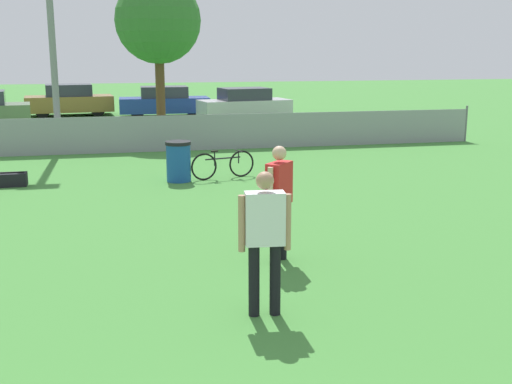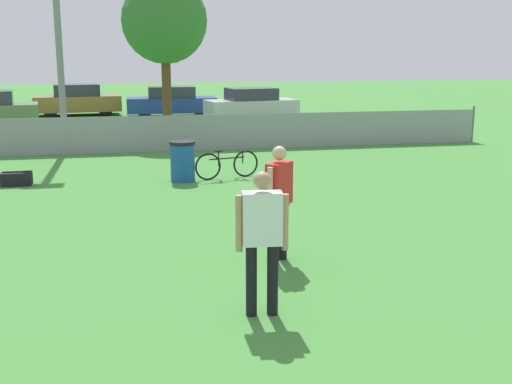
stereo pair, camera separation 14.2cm
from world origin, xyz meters
TOP-DOWN VIEW (x-y plane):
  - fence_backline at (0.00, 18.00)m, footprint 23.13×0.07m
  - tree_near_pole at (1.48, 21.05)m, footprint 2.93×2.93m
  - player_defender_red at (2.14, 7.07)m, footprint 0.47×0.48m
  - player_receiver_white at (1.48, 5.21)m, footprint 0.61×0.26m
  - bicycle_sideline at (2.38, 13.39)m, footprint 1.61×0.53m
  - trash_bin at (1.30, 13.31)m, footprint 0.60×0.60m
  - gear_bag_sideline at (-2.50, 13.58)m, footprint 0.67×0.37m
  - parked_car_tan at (-2.17, 29.99)m, footprint 4.14×2.18m
  - parked_car_blue at (2.20, 28.65)m, footprint 4.15×1.75m
  - parked_car_silver at (5.54, 26.34)m, footprint 4.19×2.30m

SIDE VIEW (x-z plane):
  - gear_bag_sideline at x=-2.50m, z-range -0.01..0.32m
  - bicycle_sideline at x=2.38m, z-range -0.01..0.69m
  - trash_bin at x=1.30m, z-range 0.00..0.96m
  - fence_backline at x=0.00m, z-range -0.05..1.16m
  - parked_car_blue at x=2.20m, z-range -0.02..1.36m
  - parked_car_silver at x=5.54m, z-range -0.02..1.38m
  - parked_car_tan at x=-2.17m, z-range -0.03..1.44m
  - player_defender_red at x=2.14m, z-range 0.15..1.87m
  - player_receiver_white at x=1.48m, z-range 0.15..1.87m
  - tree_near_pole at x=1.48m, z-range 1.25..6.75m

